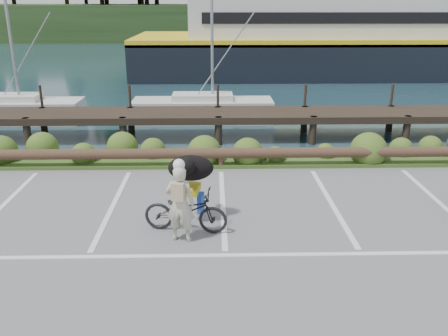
# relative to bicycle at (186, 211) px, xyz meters

# --- Properties ---
(ground) EXTENTS (72.00, 72.00, 0.00)m
(ground) POSITION_rel_bicycle_xyz_m (0.80, -0.65, -0.46)
(ground) COLOR #5C5C5E
(harbor_backdrop) EXTENTS (170.00, 160.00, 30.00)m
(harbor_backdrop) POSITION_rel_bicycle_xyz_m (1.19, 77.87, -0.46)
(harbor_backdrop) COLOR #173039
(harbor_backdrop) RESTS_ON ground
(vegetation_strip) EXTENTS (34.00, 1.60, 0.10)m
(vegetation_strip) POSITION_rel_bicycle_xyz_m (0.80, 4.65, -0.41)
(vegetation_strip) COLOR #3D5B21
(vegetation_strip) RESTS_ON ground
(log_rail) EXTENTS (32.00, 0.30, 0.60)m
(log_rail) POSITION_rel_bicycle_xyz_m (0.80, 3.95, -0.46)
(log_rail) COLOR #443021
(log_rail) RESTS_ON ground
(bicycle) EXTENTS (1.84, 0.92, 0.92)m
(bicycle) POSITION_rel_bicycle_xyz_m (0.00, 0.00, 0.00)
(bicycle) COLOR black
(bicycle) RESTS_ON ground
(cyclist) EXTENTS (0.64, 0.48, 1.59)m
(cyclist) POSITION_rel_bicycle_xyz_m (-0.07, -0.40, 0.33)
(cyclist) COLOR #BDBAA0
(cyclist) RESTS_ON ground
(dog) EXTENTS (0.65, 1.05, 0.56)m
(dog) POSITION_rel_bicycle_xyz_m (0.10, 0.55, 0.74)
(dog) COLOR black
(dog) RESTS_ON bicycle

